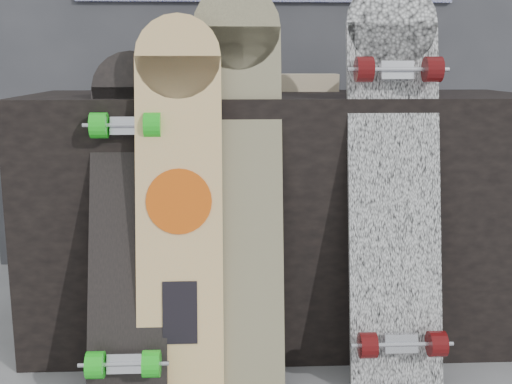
{
  "coord_description": "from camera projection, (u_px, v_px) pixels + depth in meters",
  "views": [
    {
      "loc": [
        -0.17,
        -1.58,
        0.9
      ],
      "look_at": [
        -0.09,
        0.2,
        0.54
      ],
      "focal_mm": 45.0,
      "sensor_mm": 36.0,
      "label": 1
    }
  ],
  "objects": [
    {
      "name": "vendor_table",
      "position": [
        279.0,
        215.0,
        2.14
      ],
      "size": [
        1.6,
        0.6,
        0.8
      ],
      "primitive_type": "cube",
      "color": "black",
      "rests_on": "ground"
    },
    {
      "name": "booth",
      "position": [
        264.0,
        15.0,
        2.83
      ],
      "size": [
        2.4,
        0.22,
        2.2
      ],
      "color": "#34353A",
      "rests_on": "ground"
    },
    {
      "name": "merch_box_purple",
      "position": [
        172.0,
        78.0,
        2.04
      ],
      "size": [
        0.18,
        0.12,
        0.1
      ],
      "primitive_type": "cube",
      "color": "#473062",
      "rests_on": "vendor_table"
    },
    {
      "name": "merch_box_small",
      "position": [
        397.0,
        75.0,
        2.11
      ],
      "size": [
        0.14,
        0.14,
        0.12
      ],
      "primitive_type": "cube",
      "color": "#473062",
      "rests_on": "vendor_table"
    },
    {
      "name": "merch_box_flat",
      "position": [
        306.0,
        83.0,
        2.25
      ],
      "size": [
        0.22,
        0.1,
        0.06
      ],
      "primitive_type": "cube",
      "color": "#D1B78C",
      "rests_on": "vendor_table"
    },
    {
      "name": "longboard_geisha",
      "position": [
        179.0,
        196.0,
        1.73
      ],
      "size": [
        0.23,
        0.23,
        1.03
      ],
      "rotation": [
        -0.2,
        0.0,
        0.0
      ],
      "color": "#CCBB89",
      "rests_on": "ground"
    },
    {
      "name": "longboard_celtic",
      "position": [
        238.0,
        175.0,
        1.78
      ],
      "size": [
        0.25,
        0.28,
        1.12
      ],
      "rotation": [
        -0.24,
        0.0,
        0.0
      ],
      "color": "beige",
      "rests_on": "ground"
    },
    {
      "name": "longboard_cascadia",
      "position": [
        395.0,
        176.0,
        1.79
      ],
      "size": [
        0.26,
        0.33,
        1.14
      ],
      "rotation": [
        -0.22,
        0.0,
        0.0
      ],
      "color": "white",
      "rests_on": "ground"
    },
    {
      "name": "skateboard_dark",
      "position": [
        128.0,
        219.0,
        1.75
      ],
      "size": [
        0.21,
        0.38,
        0.94
      ],
      "rotation": [
        -0.33,
        0.0,
        0.0
      ],
      "color": "black",
      "rests_on": "ground"
    }
  ]
}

